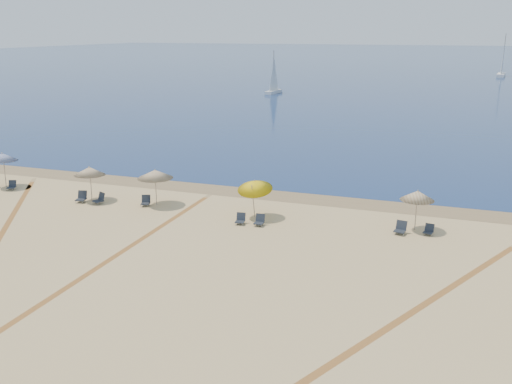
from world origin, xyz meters
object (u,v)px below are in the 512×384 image
chair_3 (100,199)px  sailboat_0 (502,64)px  chair_2 (82,197)px  sailboat_1 (274,81)px  umbrella_0 (2,157)px  chair_5 (240,219)px  chair_1 (12,186)px  chair_7 (401,228)px  umbrella_3 (255,185)px  umbrella_1 (89,171)px  chair_8 (429,230)px  chair_4 (146,201)px  chair_6 (260,221)px  umbrella_2 (155,174)px  umbrella_4 (417,196)px

chair_3 → sailboat_0: size_ratio=0.09×
chair_2 → sailboat_1: (-7.03, 67.42, 1.98)m
umbrella_0 → chair_5: (19.29, -2.06, -1.97)m
chair_1 → chair_7: 27.60m
chair_7 → chair_5: bearing=-160.2°
umbrella_0 → umbrella_3: umbrella_3 is taller
chair_2 → chair_3: (1.36, 0.08, -0.01)m
umbrella_1 → chair_7: 20.59m
chair_8 → umbrella_1: bearing=-165.9°
chair_3 → chair_7: 19.60m
chair_8 → sailboat_0: 120.94m
chair_5 → chair_7: chair_7 is taller
umbrella_1 → chair_3: (0.92, -0.43, -1.73)m
chair_5 → chair_7: (9.24, 1.37, 0.03)m
umbrella_3 → chair_4: (-7.62, -0.02, -1.77)m
chair_4 → chair_7: chair_7 is taller
chair_5 → chair_7: size_ratio=0.85×
chair_1 → chair_8: 29.14m
chair_2 → chair_4: chair_2 is taller
umbrella_1 → chair_6: umbrella_1 is taller
chair_4 → sailboat_1: sailboat_1 is taller
chair_6 → umbrella_1: bearing=174.6°
chair_6 → chair_8: bearing=9.2°
umbrella_0 → chair_8: (30.07, -0.33, -1.99)m
umbrella_2 → chair_4: (-0.58, -0.41, -1.80)m
chair_5 → chair_4: bearing=163.3°
umbrella_1 → chair_7: size_ratio=2.96×
umbrella_0 → chair_3: (8.94, -1.28, -1.94)m
chair_4 → chair_5: size_ratio=1.19×
umbrella_1 → chair_4: bearing=2.0°
chair_4 → chair_1: bearing=159.1°
umbrella_1 → chair_1: umbrella_1 is taller
umbrella_1 → sailboat_1: bearing=96.4°
chair_5 → sailboat_0: sailboat_0 is taller
chair_4 → sailboat_0: 124.48m
umbrella_2 → chair_2: bearing=-168.2°
chair_2 → umbrella_0: bearing=158.6°
umbrella_4 → chair_1: (-28.34, -0.63, -1.80)m
sailboat_0 → umbrella_1: bearing=-98.8°
umbrella_1 → umbrella_2: (4.67, 0.55, 0.04)m
umbrella_0 → chair_4: 12.29m
umbrella_1 → umbrella_3: 11.71m
umbrella_2 → chair_3: 4.26m
chair_6 → umbrella_3: bearing=119.9°
chair_3 → sailboat_1: sailboat_1 is taller
chair_8 → sailboat_1: sailboat_1 is taller
umbrella_3 → chair_1: bearing=179.2°
umbrella_2 → sailboat_1: bearing=100.4°
umbrella_3 → chair_5: size_ratio=3.83×
chair_8 → sailboat_0: sailboat_0 is taller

